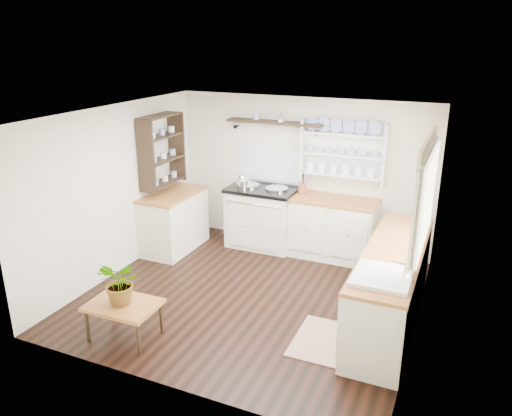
# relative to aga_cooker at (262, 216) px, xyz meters

# --- Properties ---
(floor) EXTENTS (4.00, 3.80, 0.01)m
(floor) POSITION_rel_aga_cooker_xyz_m (0.51, -1.57, -0.48)
(floor) COLOR black
(floor) RESTS_ON ground
(wall_back) EXTENTS (4.00, 0.02, 2.30)m
(wall_back) POSITION_rel_aga_cooker_xyz_m (0.51, 0.33, 0.67)
(wall_back) COLOR beige
(wall_back) RESTS_ON ground
(wall_right) EXTENTS (0.02, 3.80, 2.30)m
(wall_right) POSITION_rel_aga_cooker_xyz_m (2.51, -1.57, 0.67)
(wall_right) COLOR beige
(wall_right) RESTS_ON ground
(wall_left) EXTENTS (0.02, 3.80, 2.30)m
(wall_left) POSITION_rel_aga_cooker_xyz_m (-1.49, -1.57, 0.67)
(wall_left) COLOR beige
(wall_left) RESTS_ON ground
(ceiling) EXTENTS (4.00, 3.80, 0.01)m
(ceiling) POSITION_rel_aga_cooker_xyz_m (0.51, -1.57, 1.82)
(ceiling) COLOR white
(ceiling) RESTS_ON wall_back
(window) EXTENTS (0.08, 1.55, 1.22)m
(window) POSITION_rel_aga_cooker_xyz_m (2.46, -1.42, 1.09)
(window) COLOR white
(window) RESTS_ON wall_right
(aga_cooker) EXTENTS (1.05, 0.73, 0.97)m
(aga_cooker) POSITION_rel_aga_cooker_xyz_m (0.00, 0.00, 0.00)
(aga_cooker) COLOR silver
(aga_cooker) RESTS_ON floor
(back_cabinets) EXTENTS (1.27, 0.63, 0.90)m
(back_cabinets) POSITION_rel_aga_cooker_xyz_m (1.11, 0.03, -0.02)
(back_cabinets) COLOR beige
(back_cabinets) RESTS_ON floor
(right_cabinets) EXTENTS (0.62, 2.43, 0.90)m
(right_cabinets) POSITION_rel_aga_cooker_xyz_m (2.21, -1.47, -0.02)
(right_cabinets) COLOR beige
(right_cabinets) RESTS_ON floor
(belfast_sink) EXTENTS (0.55, 0.60, 0.45)m
(belfast_sink) POSITION_rel_aga_cooker_xyz_m (2.21, -2.22, 0.32)
(belfast_sink) COLOR white
(belfast_sink) RESTS_ON right_cabinets
(left_cabinets) EXTENTS (0.62, 1.13, 0.90)m
(left_cabinets) POSITION_rel_aga_cooker_xyz_m (-1.19, -0.67, -0.02)
(left_cabinets) COLOR beige
(left_cabinets) RESTS_ON floor
(plate_rack) EXTENTS (1.20, 0.22, 0.90)m
(plate_rack) POSITION_rel_aga_cooker_xyz_m (1.16, 0.29, 1.08)
(plate_rack) COLOR white
(plate_rack) RESTS_ON wall_back
(high_shelf) EXTENTS (1.50, 0.29, 0.16)m
(high_shelf) POSITION_rel_aga_cooker_xyz_m (0.11, 0.21, 1.43)
(high_shelf) COLOR black
(high_shelf) RESTS_ON wall_back
(left_shelving) EXTENTS (0.28, 0.80, 1.05)m
(left_shelving) POSITION_rel_aga_cooker_xyz_m (-1.33, -0.67, 1.07)
(left_shelving) COLOR black
(left_shelving) RESTS_ON wall_left
(kettle) EXTENTS (0.18, 0.18, 0.22)m
(kettle) POSITION_rel_aga_cooker_xyz_m (-0.28, -0.12, 0.56)
(kettle) COLOR silver
(kettle) RESTS_ON aga_cooker
(utensil_crock) EXTENTS (0.12, 0.12, 0.14)m
(utensil_crock) POSITION_rel_aga_cooker_xyz_m (0.60, 0.11, 0.50)
(utensil_crock) COLOR brown
(utensil_crock) RESTS_ON back_cabinets
(center_table) EXTENTS (0.77, 0.56, 0.41)m
(center_table) POSITION_rel_aga_cooker_xyz_m (-0.38, -2.95, -0.12)
(center_table) COLOR brown
(center_table) RESTS_ON floor
(potted_plant) EXTENTS (0.54, 0.50, 0.50)m
(potted_plant) POSITION_rel_aga_cooker_xyz_m (-0.38, -2.95, 0.18)
(potted_plant) COLOR #3F7233
(potted_plant) RESTS_ON center_table
(floor_rug) EXTENTS (0.56, 0.86, 0.02)m
(floor_rug) POSITION_rel_aga_cooker_xyz_m (1.61, -2.17, -0.47)
(floor_rug) COLOR #966F57
(floor_rug) RESTS_ON floor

